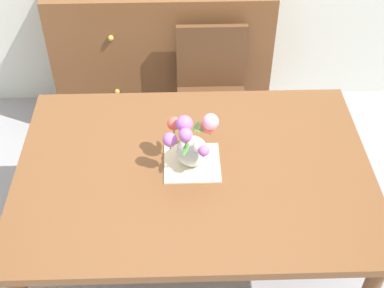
% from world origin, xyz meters
% --- Properties ---
extents(ground_plane, '(12.00, 12.00, 0.00)m').
position_xyz_m(ground_plane, '(0.00, 0.00, 0.00)').
color(ground_plane, '#939399').
extents(dining_table, '(1.60, 1.13, 0.76)m').
position_xyz_m(dining_table, '(0.00, 0.00, 0.68)').
color(dining_table, brown).
rests_on(dining_table, ground_plane).
extents(chair_far, '(0.42, 0.42, 0.90)m').
position_xyz_m(chair_far, '(0.14, 0.91, 0.52)').
color(chair_far, brown).
rests_on(chair_far, ground_plane).
extents(dresser, '(1.40, 0.47, 1.00)m').
position_xyz_m(dresser, '(-0.17, 1.33, 0.50)').
color(dresser, brown).
rests_on(dresser, ground_plane).
extents(placemat, '(0.25, 0.25, 0.01)m').
position_xyz_m(placemat, '(-0.01, 0.03, 0.76)').
color(placemat, beige).
rests_on(placemat, dining_table).
extents(flower_vase, '(0.25, 0.23, 0.26)m').
position_xyz_m(flower_vase, '(-0.01, 0.03, 0.89)').
color(flower_vase, silver).
rests_on(flower_vase, placemat).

